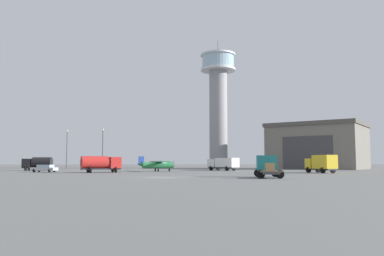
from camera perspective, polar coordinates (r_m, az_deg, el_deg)
The scene contains 12 objects.
ground_plane at distance 48.88m, azimuth -4.51°, elevation -7.20°, with size 400.00×400.00×0.00m, color slate.
control_tower at distance 114.61m, azimuth 3.84°, elevation 4.38°, with size 10.19×10.19×37.45m.
hangar at distance 108.95m, azimuth 17.89°, elevation -2.55°, with size 29.96×29.21×11.90m.
airplane_green at distance 77.65m, azimuth -5.08°, elevation -5.32°, with size 7.79×9.93×2.95m.
truck_fuel_tanker_black at distance 90.15m, azimuth -21.55°, elevation -4.78°, with size 5.95×3.09×2.88m.
truck_box_white at distance 84.65m, azimuth 4.60°, elevation -5.16°, with size 6.47×7.06×2.70m.
truck_box_yellow at distance 70.73m, azimuth 18.37°, elevation -4.88°, with size 4.15×6.27×3.06m.
truck_flatbed_teal at distance 49.61m, azimuth 10.94°, elevation -5.57°, with size 3.84×7.05×2.74m.
truck_fuel_tanker_red at distance 70.95m, azimuth -13.18°, elevation -5.02°, with size 7.14×4.79×2.92m.
car_silver at distance 76.77m, azimuth -20.70°, elevation -5.50°, with size 4.89×3.03×1.37m.
light_post_west at distance 104.52m, azimuth -17.79°, elevation -2.54°, with size 0.44×0.44×9.94m.
light_post_east at distance 95.46m, azimuth -12.90°, elevation -2.52°, with size 0.44×0.44×9.73m.
Camera 1 is at (1.12, -48.83, 2.00)m, focal length 36.55 mm.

